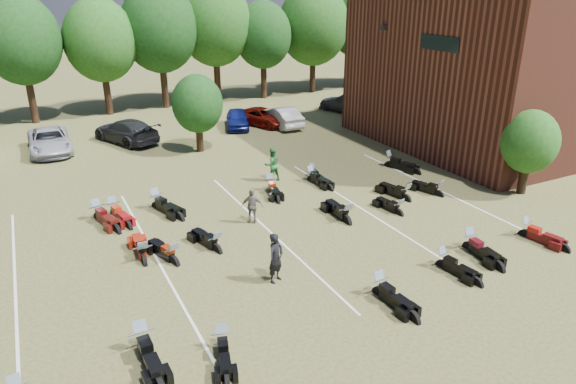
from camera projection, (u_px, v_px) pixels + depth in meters
ground at (365, 245)px, 21.32m from camera, size 160.00×160.00×0.00m
car_2 at (50, 141)px, 32.78m from camera, size 2.48×5.36×1.49m
car_3 at (126, 131)px, 34.85m from camera, size 4.19×5.87×1.58m
car_4 at (237, 119)px, 38.41m from camera, size 2.95×4.39×1.39m
car_5 at (282, 117)px, 38.74m from camera, size 1.69×4.55×1.49m
car_6 at (263, 117)px, 39.12m from camera, size 3.90×5.12×1.29m
car_7 at (348, 103)px, 43.13m from camera, size 3.78×5.88×1.58m
person_black at (276, 258)px, 18.36m from camera, size 0.83×0.73×1.90m
person_green at (272, 164)px, 27.91m from camera, size 0.95×0.76×1.88m
person_grey at (252, 206)px, 22.96m from camera, size 1.03×0.84×1.64m
motorcycle_1 at (143, 351)px, 15.13m from camera, size 0.88×2.53×1.40m
motorcycle_2 at (223, 349)px, 15.21m from camera, size 1.21×2.19×1.16m
motorcycle_3 at (379, 295)px, 17.83m from camera, size 0.87×2.34×1.28m
motorcycle_4 at (442, 267)px, 19.61m from camera, size 0.96×2.19×1.18m
motorcycle_5 at (469, 249)px, 20.93m from camera, size 1.00×2.43×1.32m
motorcycle_6 at (525, 236)px, 22.00m from camera, size 1.11×2.34×1.25m
motorcycle_7 at (144, 263)px, 19.94m from camera, size 0.88×2.45×1.35m
motorcycle_8 at (174, 264)px, 19.86m from camera, size 1.41×2.44×1.29m
motorcycle_9 at (217, 251)px, 20.77m from camera, size 1.33×2.40×1.27m
motorcycle_10 at (347, 223)px, 23.27m from camera, size 0.86×2.50×1.38m
motorcycle_11 at (398, 215)px, 24.09m from camera, size 0.91×2.10×1.14m
motorcycle_12 at (405, 200)px, 25.67m from camera, size 1.23×2.46×1.31m
motorcycle_13 at (438, 196)px, 26.22m from camera, size 1.36×2.29×1.22m
motorcycle_14 at (99, 220)px, 23.57m from camera, size 1.46×2.59×1.37m
motorcycle_15 at (114, 216)px, 23.96m from camera, size 1.20×2.43×1.30m
motorcycle_16 at (157, 208)px, 24.74m from camera, size 1.60×2.65×1.41m
motorcycle_17 at (270, 190)px, 26.92m from camera, size 1.18×2.35×1.25m
motorcycle_18 at (313, 177)px, 28.72m from camera, size 0.87×2.07×1.12m
motorcycle_19 at (311, 181)px, 28.15m from camera, size 1.01×2.27×1.22m
motorcycle_20 at (389, 167)px, 30.37m from camera, size 1.56×2.57×1.36m
brick_building at (553, 56)px, 36.04m from camera, size 25.40×15.20×10.70m
tree_line at (156, 33)px, 42.41m from camera, size 56.00×6.00×9.79m
young_tree_near_building at (530, 142)px, 25.56m from camera, size 2.80×2.80×4.16m
young_tree_midfield at (197, 104)px, 32.08m from camera, size 3.20×3.20×4.70m
parking_lines at (269, 231)px, 22.52m from camera, size 20.10×14.00×0.01m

